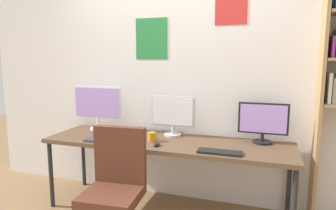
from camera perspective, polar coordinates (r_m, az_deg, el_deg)
name	(u,v)px	position (r m, az deg, el deg)	size (l,w,h in m)	color
wall_back	(179,81)	(3.29, 2.04, 4.59)	(4.84, 0.11, 2.60)	silver
desk	(166,145)	(3.00, -0.30, -7.67)	(2.44, 0.68, 0.74)	brown
office_chair	(115,201)	(2.59, -10.04, -17.48)	(0.52, 0.52, 0.99)	#2D2D33
monitor_left	(97,104)	(3.49, -13.27, 0.11)	(0.60, 0.18, 0.49)	silver
monitor_center	(173,114)	(3.13, 0.93, -1.73)	(0.47, 0.18, 0.42)	silver
monitor_right	(263,122)	(3.00, 17.58, -3.00)	(0.46, 0.18, 0.39)	black
keyboard_left	(104,141)	(3.01, -11.97, -6.68)	(0.40, 0.13, 0.02)	#38383D
keyboard_right	(220,152)	(2.64, 9.77, -8.80)	(0.38, 0.13, 0.02)	black
computer_mouse	(157,144)	(2.81, -2.18, -7.47)	(0.06, 0.10, 0.03)	black
coffee_mug	(152,137)	(2.96, -3.03, -6.05)	(0.11, 0.08, 0.09)	orange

